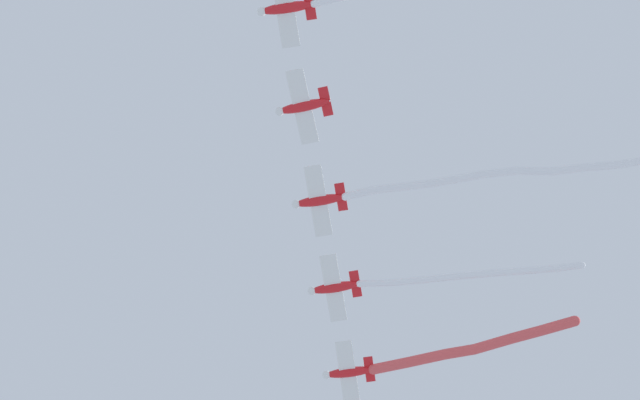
% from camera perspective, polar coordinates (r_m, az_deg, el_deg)
% --- Properties ---
extents(airplane_lead, '(6.55, 4.93, 1.62)m').
position_cam_1_polar(airplane_lead, '(93.16, 1.61, -9.73)').
color(airplane_lead, red).
extents(smoke_trail_lead, '(6.26, 18.74, 2.15)m').
position_cam_1_polar(smoke_trail_lead, '(92.52, 8.70, -8.24)').
color(smoke_trail_lead, '#DB4C4C').
extents(airplane_left_wing, '(6.57, 4.96, 1.62)m').
position_cam_1_polar(airplane_left_wing, '(89.93, 0.79, -4.98)').
color(airplane_left_wing, red).
extents(smoke_trail_left_wing, '(2.06, 20.56, 1.81)m').
position_cam_1_polar(smoke_trail_left_wing, '(90.64, 8.61, -4.24)').
color(smoke_trail_left_wing, white).
extents(airplane_right_wing, '(6.57, 4.96, 1.62)m').
position_cam_1_polar(airplane_right_wing, '(86.79, -0.07, -0.03)').
color(airplane_right_wing, red).
extents(smoke_trail_right_wing, '(3.62, 27.03, 2.25)m').
position_cam_1_polar(smoke_trail_right_wing, '(88.21, 9.94, 1.34)').
color(smoke_trail_right_wing, white).
extents(airplane_slot, '(6.58, 4.99, 1.62)m').
position_cam_1_polar(airplane_slot, '(84.97, -0.98, 5.33)').
color(airplane_slot, red).
extents(airplane_trail, '(6.56, 4.94, 1.62)m').
position_cam_1_polar(airplane_trail, '(83.33, -1.95, 10.83)').
color(airplane_trail, red).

